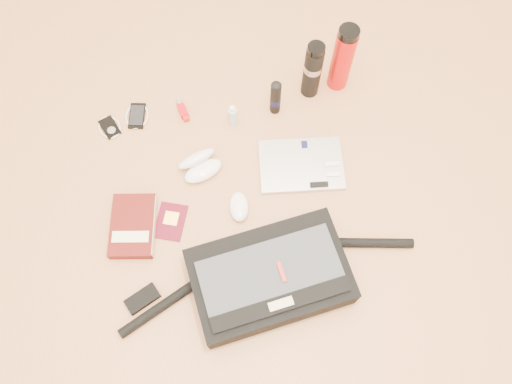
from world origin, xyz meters
TOP-DOWN VIEW (x-y plane):
  - ground at (0.00, 0.00)m, footprint 4.00×4.00m
  - messenger_bag at (0.01, -0.20)m, footprint 0.97×0.33m
  - laptop at (0.22, 0.17)m, footprint 0.32×0.25m
  - book at (-0.38, 0.07)m, footprint 0.18×0.24m
  - passport at (-0.26, 0.07)m, footprint 0.14×0.16m
  - mouse at (-0.03, 0.06)m, footprint 0.08×0.12m
  - sunglasses_case at (-0.13, 0.24)m, footprint 0.17×0.15m
  - ipod at (-0.42, 0.47)m, footprint 0.10×0.10m
  - phone at (-0.32, 0.50)m, footprint 0.10×0.12m
  - inhaler at (-0.15, 0.48)m, footprint 0.04×0.10m
  - spray_bottle at (0.02, 0.39)m, footprint 0.03×0.03m
  - aerosol_can at (0.18, 0.41)m, footprint 0.05×0.05m
  - thermos_black at (0.33, 0.46)m, footprint 0.07×0.07m
  - thermos_red at (0.44, 0.48)m, footprint 0.09×0.09m

SIDE VIEW (x-z plane):
  - ground at x=0.00m, z-range 0.00..0.00m
  - passport at x=-0.26m, z-range 0.00..0.01m
  - ipod at x=-0.42m, z-range 0.00..0.01m
  - phone at x=-0.32m, z-range 0.00..0.01m
  - laptop at x=0.22m, z-range 0.00..0.02m
  - inhaler at x=-0.15m, z-range 0.00..0.03m
  - mouse at x=-0.03m, z-range 0.00..0.03m
  - book at x=-0.38m, z-range 0.00..0.04m
  - sunglasses_case at x=-0.13m, z-range -0.01..0.07m
  - spray_bottle at x=0.02m, z-range -0.01..0.10m
  - messenger_bag at x=0.01m, z-range -0.01..0.13m
  - aerosol_can at x=0.18m, z-range 0.00..0.16m
  - thermos_black at x=0.33m, z-range 0.00..0.25m
  - thermos_red at x=0.44m, z-range 0.00..0.29m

